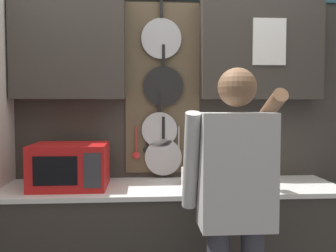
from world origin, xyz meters
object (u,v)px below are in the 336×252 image
object	(u,v)px
utensil_crock	(190,174)
microwave	(70,166)
knife_block	(221,170)
person	(235,195)

from	to	relation	value
utensil_crock	microwave	bearing A→B (deg)	-180.00
knife_block	person	distance (m)	0.62
microwave	person	size ratio (longest dim) A/B	0.30
knife_block	person	bearing A→B (deg)	-95.09
microwave	knife_block	world-z (taller)	microwave
knife_block	utensil_crock	world-z (taller)	utensil_crock
utensil_crock	person	bearing A→B (deg)	-75.43
person	microwave	bearing A→B (deg)	147.47
knife_block	person	size ratio (longest dim) A/B	0.17
microwave	knife_block	size ratio (longest dim) A/B	1.73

